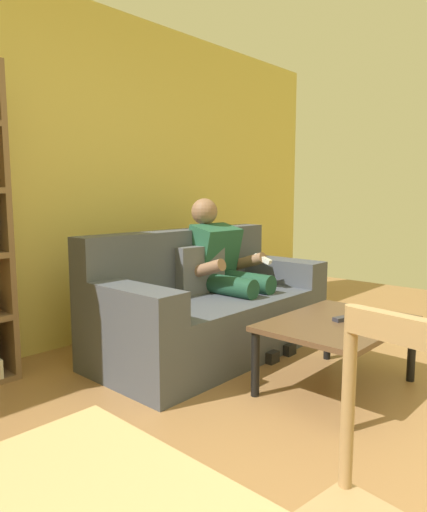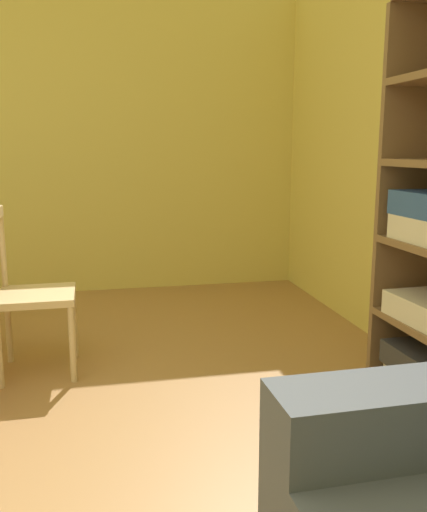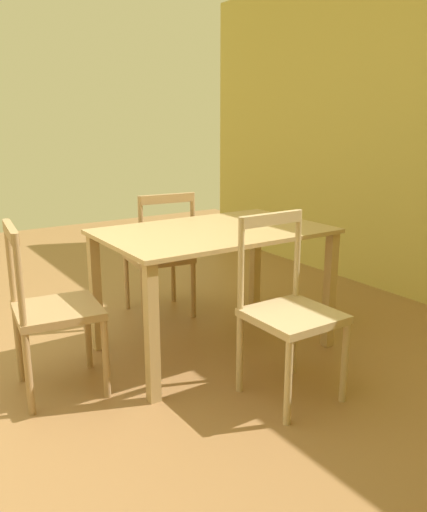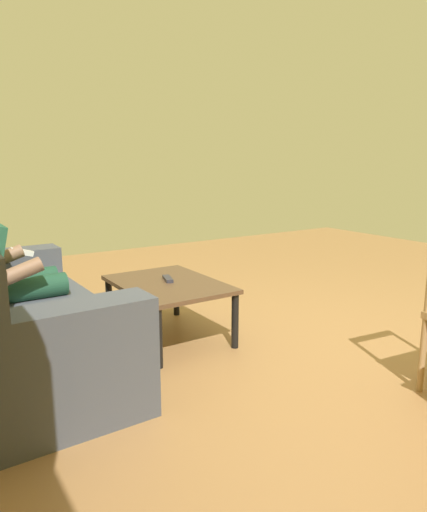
# 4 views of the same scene
# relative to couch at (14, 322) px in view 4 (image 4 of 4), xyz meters

# --- Properties ---
(ground_plane) EXTENTS (9.02, 9.02, 0.00)m
(ground_plane) POSITION_rel_couch_xyz_m (-1.03, -1.86, -0.33)
(ground_plane) COLOR #9E7042
(couch) EXTENTS (1.85, 0.90, 0.90)m
(couch) POSITION_rel_couch_xyz_m (0.00, 0.00, 0.00)
(couch) COLOR #474C56
(couch) RESTS_ON ground_plane
(person_lounging) EXTENTS (0.60, 0.89, 1.14)m
(person_lounging) POSITION_rel_couch_xyz_m (0.22, 0.01, 0.26)
(person_lounging) COLOR #23563D
(person_lounging) RESTS_ON ground_plane
(coffee_table) EXTENTS (0.92, 0.67, 0.42)m
(coffee_table) POSITION_rel_couch_xyz_m (0.03, -1.05, 0.04)
(coffee_table) COLOR brown
(coffee_table) RESTS_ON ground_plane
(tv_remote) EXTENTS (0.18, 0.10, 0.02)m
(tv_remote) POSITION_rel_couch_xyz_m (0.08, -1.08, 0.10)
(tv_remote) COLOR #2D2D38
(tv_remote) RESTS_ON coffee_table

